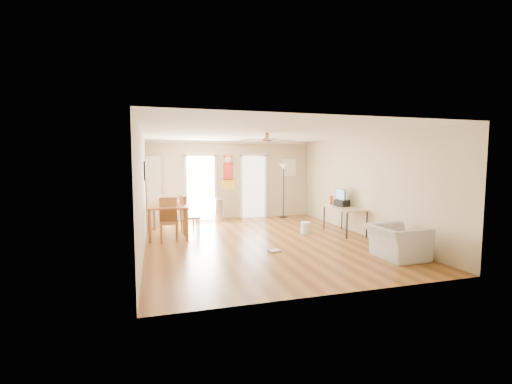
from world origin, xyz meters
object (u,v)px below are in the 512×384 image
object	(u,v)px
dining_chair_right_b	(191,215)
wastebasket_a	(306,228)
dining_chair_right_a	(190,214)
torchiere_lamp	(284,191)
trash_can	(219,210)
printer	(342,203)
bookshelf	(154,191)
dining_table	(169,220)
armchair	(398,242)
dining_chair_near	(169,220)
computer_desk	(344,221)

from	to	relation	value
dining_chair_right_b	wastebasket_a	size ratio (longest dim) A/B	3.32
dining_chair_right_b	dining_chair_right_a	bearing A→B (deg)	-2.02
torchiere_lamp	trash_can	bearing A→B (deg)	-179.64
printer	wastebasket_a	distance (m)	1.25
bookshelf	trash_can	world-z (taller)	bookshelf
torchiere_lamp	dining_chair_right_b	bearing A→B (deg)	-150.15
bookshelf	trash_can	size ratio (longest dim) A/B	2.93
dining_table	armchair	xyz separation A→B (m)	(4.30, -3.48, -0.08)
dining_chair_right_a	wastebasket_a	xyz separation A→B (m)	(2.98, -0.98, -0.35)
dining_chair_right_b	armchair	size ratio (longest dim) A/B	1.01
dining_chair_near	printer	world-z (taller)	dining_chair_near
computer_desk	wastebasket_a	size ratio (longest dim) A/B	4.19
armchair	computer_desk	bearing A→B (deg)	-4.58
computer_desk	wastebasket_a	bearing A→B (deg)	164.51
dining_chair_right_a	dining_chair_right_b	size ratio (longest dim) A/B	0.99
bookshelf	torchiere_lamp	size ratio (longest dim) A/B	1.13
trash_can	armchair	bearing A→B (deg)	-63.56
dining_chair_near	wastebasket_a	size ratio (longest dim) A/B	3.37
dining_table	dining_chair_right_a	size ratio (longest dim) A/B	1.62
dining_chair_right_a	dining_table	bearing A→B (deg)	93.73
trash_can	wastebasket_a	distance (m)	3.24
bookshelf	armchair	bearing A→B (deg)	-63.72
dining_chair_right_b	trash_can	bearing A→B (deg)	-32.02
dining_table	printer	bearing A→B (deg)	-9.62
dining_chair_right_a	printer	size ratio (longest dim) A/B	2.92
dining_chair_near	computer_desk	size ratio (longest dim) A/B	0.80
dining_chair_right_a	armchair	bearing A→B (deg)	-150.91
dining_chair_right_b	computer_desk	xyz separation A→B (m)	(3.98, -1.01, -0.17)
dining_chair_right_a	armchair	size ratio (longest dim) A/B	1.00
bookshelf	printer	world-z (taller)	bookshelf
printer	wastebasket_a	world-z (taller)	printer
bookshelf	wastebasket_a	world-z (taller)	bookshelf
dining_chair_right_a	torchiere_lamp	world-z (taller)	torchiere_lamp
dining_chair_right_a	trash_can	bearing A→B (deg)	-50.15
dining_chair_right_b	trash_can	distance (m)	2.21
bookshelf	computer_desk	distance (m)	5.63
bookshelf	wastebasket_a	bearing A→B (deg)	-47.87
dining_chair_right_b	dining_chair_near	world-z (taller)	dining_chair_near
dining_chair_right_b	dining_chair_near	size ratio (longest dim) A/B	0.99
dining_chair_near	armchair	size ratio (longest dim) A/B	1.02
torchiere_lamp	wastebasket_a	bearing A→B (deg)	-97.90
printer	armchair	distance (m)	2.75
torchiere_lamp	printer	distance (m)	2.74
dining_chair_right_b	armchair	world-z (taller)	dining_chair_right_b
wastebasket_a	armchair	bearing A→B (deg)	-73.98
dining_chair_right_b	computer_desk	bearing A→B (deg)	-106.21
wastebasket_a	armchair	size ratio (longest dim) A/B	0.30
dining_table	dining_chair_right_b	size ratio (longest dim) A/B	1.60
trash_can	computer_desk	size ratio (longest dim) A/B	0.55
printer	wastebasket_a	size ratio (longest dim) A/B	1.13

